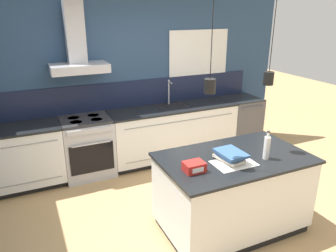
{
  "coord_description": "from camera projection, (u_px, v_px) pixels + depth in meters",
  "views": [
    {
      "loc": [
        -1.61,
        -2.97,
        2.45
      ],
      "look_at": [
        -0.0,
        0.53,
        1.05
      ],
      "focal_mm": 35.0,
      "sensor_mm": 36.0,
      "label": 1
    }
  ],
  "objects": [
    {
      "name": "ground_plane",
      "position": [
        186.0,
        220.0,
        4.0
      ],
      "size": [
        16.0,
        16.0,
        0.0
      ],
      "primitive_type": "plane",
      "color": "tan",
      "rests_on": "ground"
    },
    {
      "name": "wall_back",
      "position": [
        127.0,
        80.0,
        5.23
      ],
      "size": [
        5.6,
        2.49,
        2.6
      ],
      "color": "navy",
      "rests_on": "ground_plane"
    },
    {
      "name": "counter_run_left",
      "position": [
        19.0,
        158.0,
        4.6
      ],
      "size": [
        1.19,
        0.64,
        0.91
      ],
      "color": "black",
      "rests_on": "ground_plane"
    },
    {
      "name": "counter_run_sink",
      "position": [
        173.0,
        132.0,
        5.54
      ],
      "size": [
        2.17,
        0.64,
        1.33
      ],
      "color": "black",
      "rests_on": "ground_plane"
    },
    {
      "name": "oven_range",
      "position": [
        87.0,
        147.0,
        4.97
      ],
      "size": [
        0.73,
        0.66,
        0.91
      ],
      "color": "#B5B5BA",
      "rests_on": "ground_plane"
    },
    {
      "name": "dishwasher",
      "position": [
        240.0,
        121.0,
        6.08
      ],
      "size": [
        0.6,
        0.65,
        0.91
      ],
      "color": "#4C4C51",
      "rests_on": "ground_plane"
    },
    {
      "name": "kitchen_island",
      "position": [
        232.0,
        192.0,
        3.73
      ],
      "size": [
        1.64,
        0.99,
        0.91
      ],
      "color": "black",
      "rests_on": "ground_plane"
    },
    {
      "name": "bottle_on_island",
      "position": [
        267.0,
        147.0,
        3.49
      ],
      "size": [
        0.07,
        0.07,
        0.32
      ],
      "color": "silver",
      "rests_on": "kitchen_island"
    },
    {
      "name": "book_stack",
      "position": [
        230.0,
        156.0,
        3.44
      ],
      "size": [
        0.27,
        0.35,
        0.11
      ],
      "color": "silver",
      "rests_on": "kitchen_island"
    },
    {
      "name": "red_supply_box",
      "position": [
        194.0,
        167.0,
        3.25
      ],
      "size": [
        0.2,
        0.17,
        0.1
      ],
      "color": "red",
      "rests_on": "kitchen_island"
    },
    {
      "name": "paper_pile",
      "position": [
        234.0,
        163.0,
        3.42
      ],
      "size": [
        0.44,
        0.3,
        0.01
      ],
      "color": "silver",
      "rests_on": "kitchen_island"
    }
  ]
}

